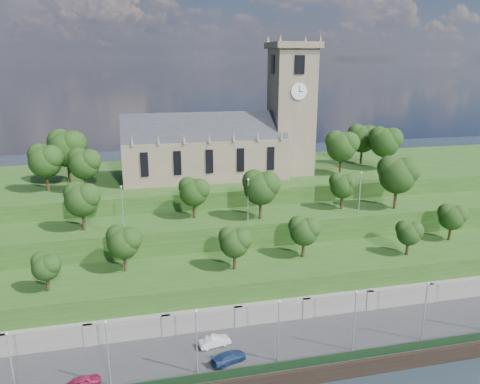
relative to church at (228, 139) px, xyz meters
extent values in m
cube|color=#2D2D30|center=(-0.79, -39.98, -21.52)|extent=(160.00, 12.00, 2.00)
cube|color=black|center=(-0.79, -46.03, -21.42)|extent=(160.00, 0.50, 2.20)
cube|color=black|center=(-0.79, -45.38, -19.92)|extent=(160.00, 0.10, 1.20)
cube|color=slate|center=(-0.79, -33.98, -20.02)|extent=(160.00, 2.00, 5.00)
cube|color=slate|center=(-35.79, -34.78, -20.02)|extent=(1.20, 0.60, 5.00)
cube|color=slate|center=(-25.79, -34.78, -20.02)|extent=(1.20, 0.60, 5.00)
cube|color=slate|center=(-15.79, -34.78, -20.02)|extent=(1.20, 0.60, 5.00)
cube|color=slate|center=(-5.79, -34.78, -20.02)|extent=(1.20, 0.60, 5.00)
cube|color=slate|center=(4.21, -34.78, -20.02)|extent=(1.20, 0.60, 5.00)
cube|color=slate|center=(14.21, -34.78, -20.02)|extent=(1.20, 0.60, 5.00)
cube|color=slate|center=(24.21, -34.78, -20.02)|extent=(1.20, 0.60, 5.00)
cube|color=#224517|center=(-0.79, -27.98, -18.52)|extent=(160.00, 12.00, 8.00)
cube|color=#224517|center=(-0.79, -16.98, -16.52)|extent=(160.00, 10.00, 12.00)
cube|color=#224517|center=(-0.79, 4.02, -15.02)|extent=(160.00, 32.00, 15.00)
cube|color=#6D5E4C|center=(-4.79, 0.02, -3.52)|extent=(32.00, 12.00, 8.00)
cube|color=#24262B|center=(-4.79, 0.02, 0.48)|extent=(32.00, 10.18, 10.18)
cone|color=#6D5E4C|center=(-18.79, -5.98, 1.38)|extent=(0.70, 0.70, 1.80)
cone|color=#6D5E4C|center=(-14.12, -5.98, 1.38)|extent=(0.70, 0.70, 1.80)
cone|color=#6D5E4C|center=(-9.46, -5.98, 1.38)|extent=(0.70, 0.70, 1.80)
cone|color=#6D5E4C|center=(-4.79, -5.98, 1.38)|extent=(0.70, 0.70, 1.80)
cone|color=#6D5E4C|center=(-0.12, -5.98, 1.38)|extent=(0.70, 0.70, 1.80)
cone|color=#6D5E4C|center=(4.54, -5.98, 1.38)|extent=(0.70, 0.70, 1.80)
cone|color=#6D5E4C|center=(9.21, -5.98, 1.38)|extent=(0.70, 0.70, 1.80)
cube|color=black|center=(-16.79, -6.06, -3.02)|extent=(1.40, 0.25, 4.50)
cube|color=black|center=(-10.79, -6.06, -3.02)|extent=(1.40, 0.25, 4.50)
cube|color=black|center=(-4.79, -6.06, -3.02)|extent=(1.40, 0.25, 4.50)
cube|color=black|center=(1.21, -6.06, -3.02)|extent=(1.40, 0.25, 4.50)
cube|color=black|center=(7.21, -6.06, -3.02)|extent=(1.40, 0.25, 4.50)
cube|color=#6D5E4C|center=(13.21, 0.02, 4.98)|extent=(8.00, 8.00, 25.00)
cube|color=#6D5E4C|center=(13.21, 0.02, 18.08)|extent=(9.20, 9.20, 1.20)
cone|color=#6D5E4C|center=(9.21, -3.98, 19.28)|extent=(0.80, 0.80, 1.60)
cone|color=#6D5E4C|center=(9.21, 4.02, 19.28)|extent=(0.80, 0.80, 1.60)
cone|color=#6D5E4C|center=(17.21, -3.98, 19.28)|extent=(0.80, 0.80, 1.60)
cone|color=#6D5E4C|center=(17.21, 4.02, 19.28)|extent=(0.80, 0.80, 1.60)
cube|color=black|center=(13.21, -4.06, 14.48)|extent=(2.00, 0.25, 3.50)
cube|color=black|center=(13.21, 4.10, 14.48)|extent=(2.00, 0.25, 3.50)
cube|color=black|center=(9.13, 0.02, 14.48)|extent=(0.25, 2.00, 3.50)
cube|color=black|center=(17.29, 0.02, 14.48)|extent=(0.25, 2.00, 3.50)
cylinder|color=white|center=(13.21, -4.10, 9.48)|extent=(3.20, 0.30, 3.20)
cylinder|color=white|center=(17.33, 0.02, 9.48)|extent=(0.30, 3.20, 3.20)
cube|color=black|center=(13.21, -4.28, 9.98)|extent=(0.12, 0.05, 1.10)
cube|color=black|center=(13.61, -4.28, 9.48)|extent=(0.80, 0.05, 0.12)
cylinder|color=black|center=(-30.88, -29.98, -13.35)|extent=(0.46, 0.46, 2.34)
sphere|color=black|center=(-30.88, -29.98, -11.09)|extent=(3.64, 3.64, 3.64)
sphere|color=black|center=(-30.15, -30.35, -10.55)|extent=(2.73, 2.73, 2.73)
sphere|color=black|center=(-31.52, -29.53, -10.37)|extent=(2.54, 2.54, 2.54)
cylinder|color=black|center=(-20.81, -25.98, -13.01)|extent=(0.49, 0.49, 3.03)
sphere|color=black|center=(-20.81, -25.98, -10.08)|extent=(4.71, 4.71, 4.71)
sphere|color=black|center=(-19.87, -26.46, -9.38)|extent=(3.53, 3.53, 3.53)
sphere|color=black|center=(-21.63, -25.40, -9.14)|extent=(3.29, 3.29, 3.29)
cylinder|color=black|center=(-5.04, -28.98, -13.12)|extent=(0.48, 0.48, 2.81)
sphere|color=black|center=(-5.04, -28.98, -10.41)|extent=(4.36, 4.36, 4.36)
sphere|color=black|center=(-4.17, -29.42, -9.75)|extent=(3.27, 3.27, 3.27)
sphere|color=black|center=(-5.81, -28.44, -9.53)|extent=(3.05, 3.05, 3.05)
cylinder|color=black|center=(6.42, -26.98, -13.10)|extent=(0.49, 0.49, 2.84)
sphere|color=black|center=(6.42, -26.98, -10.35)|extent=(4.42, 4.42, 4.42)
sphere|color=black|center=(7.31, -27.43, -9.69)|extent=(3.32, 3.32, 3.32)
sphere|color=black|center=(5.65, -26.43, -9.47)|extent=(3.10, 3.10, 3.10)
cylinder|color=black|center=(22.82, -29.98, -13.31)|extent=(0.47, 0.47, 2.42)
sphere|color=black|center=(22.82, -29.98, -10.98)|extent=(3.76, 3.76, 3.76)
sphere|color=black|center=(23.57, -30.36, -10.41)|extent=(2.82, 2.82, 2.82)
sphere|color=black|center=(22.16, -29.51, -10.22)|extent=(2.63, 2.63, 2.63)
cylinder|color=black|center=(33.44, -25.98, -13.14)|extent=(0.48, 0.48, 2.76)
sphere|color=black|center=(33.44, -25.98, -10.47)|extent=(4.29, 4.29, 4.29)
sphere|color=black|center=(34.30, -26.41, -9.83)|extent=(3.22, 3.22, 3.22)
sphere|color=black|center=(32.69, -25.45, -9.62)|extent=(3.00, 3.00, 3.00)
cylinder|color=black|center=(-26.89, -17.98, -8.84)|extent=(0.51, 0.51, 3.36)
sphere|color=black|center=(-26.89, -17.98, -5.59)|extent=(5.23, 5.23, 5.23)
sphere|color=black|center=(-25.85, -18.51, -4.80)|extent=(3.92, 3.92, 3.92)
sphere|color=black|center=(-27.81, -17.33, -4.54)|extent=(3.66, 3.66, 3.66)
cylinder|color=black|center=(-9.19, -15.98, -9.00)|extent=(0.49, 0.49, 3.03)
sphere|color=black|center=(-9.19, -15.98, -6.07)|extent=(4.72, 4.72, 4.72)
sphere|color=black|center=(-8.25, -16.46, -5.36)|extent=(3.54, 3.54, 3.54)
sphere|color=black|center=(-10.02, -15.40, -5.13)|extent=(3.30, 3.30, 3.30)
cylinder|color=black|center=(1.60, -18.98, -8.71)|extent=(0.52, 0.52, 3.62)
sphere|color=black|center=(1.60, -18.98, -5.21)|extent=(5.64, 5.64, 5.64)
sphere|color=black|center=(2.73, -19.55, -4.36)|extent=(4.23, 4.23, 4.23)
sphere|color=black|center=(0.62, -18.28, -4.08)|extent=(3.95, 3.95, 3.95)
cylinder|color=black|center=(17.35, -16.98, -9.09)|extent=(0.49, 0.49, 2.86)
sphere|color=black|center=(17.35, -16.98, -6.33)|extent=(4.45, 4.45, 4.45)
sphere|color=black|center=(18.24, -17.43, -5.66)|extent=(3.34, 3.34, 3.34)
sphere|color=black|center=(16.57, -16.43, -5.44)|extent=(3.11, 3.11, 3.11)
cylinder|color=black|center=(26.76, -18.98, -8.45)|extent=(0.54, 0.54, 4.14)
sphere|color=black|center=(26.76, -18.98, -4.46)|extent=(6.43, 6.43, 6.43)
sphere|color=black|center=(28.05, -19.63, -3.49)|extent=(4.82, 4.82, 4.82)
sphere|color=black|center=(25.63, -18.18, -3.17)|extent=(4.50, 4.50, 4.50)
cylinder|color=black|center=(-34.00, -3.98, -5.67)|extent=(0.52, 0.52, 3.71)
sphere|color=black|center=(-34.00, -3.98, -2.08)|extent=(5.77, 5.77, 5.77)
sphere|color=black|center=(-32.85, -4.56, -1.22)|extent=(4.33, 4.33, 4.33)
sphere|color=black|center=(-35.01, -3.26, -0.93)|extent=(4.04, 4.04, 4.04)
cylinder|color=black|center=(-30.97, 2.02, -5.31)|extent=(0.56, 0.56, 4.42)
sphere|color=black|center=(-30.97, 2.02, -1.04)|extent=(6.88, 6.88, 6.88)
sphere|color=black|center=(-29.60, 1.33, 0.00)|extent=(5.16, 5.16, 5.16)
sphere|color=black|center=(-32.18, 2.88, 0.34)|extent=(4.82, 4.82, 4.82)
cylinder|color=black|center=(-27.25, -5.98, -5.80)|extent=(0.51, 0.51, 3.44)
sphere|color=black|center=(-27.25, -5.98, -2.48)|extent=(5.34, 5.34, 5.34)
sphere|color=black|center=(-26.18, -6.52, -1.68)|extent=(4.01, 4.01, 4.01)
sphere|color=black|center=(-28.19, -5.32, -1.41)|extent=(3.74, 3.74, 3.74)
cylinder|color=black|center=(22.85, -3.98, -5.57)|extent=(0.53, 0.53, 3.91)
sphere|color=black|center=(22.85, -3.98, -1.79)|extent=(6.08, 6.08, 6.08)
sphere|color=black|center=(24.06, -4.59, -0.88)|extent=(4.56, 4.56, 4.56)
sphere|color=black|center=(21.78, -3.23, -0.57)|extent=(4.26, 4.26, 4.26)
cylinder|color=black|center=(31.67, 4.02, -5.56)|extent=(0.53, 0.53, 3.92)
sphere|color=black|center=(31.67, 4.02, -1.78)|extent=(6.09, 6.09, 6.09)
sphere|color=black|center=(32.88, 3.41, -0.87)|extent=(4.57, 4.57, 4.57)
sphere|color=black|center=(30.60, 4.78, -0.56)|extent=(4.26, 4.26, 4.26)
cylinder|color=black|center=(33.75, -1.98, -5.52)|extent=(0.54, 0.54, 4.00)
sphere|color=black|center=(33.75, -1.98, -1.65)|extent=(6.23, 6.23, 6.23)
sphere|color=black|center=(34.99, -2.61, -0.72)|extent=(4.67, 4.67, 4.67)
sphere|color=black|center=(32.66, -1.21, -0.41)|extent=(4.36, 4.36, 4.36)
cylinder|color=#B2B2B7|center=(-32.79, -43.48, -16.49)|extent=(0.16, 0.16, 8.07)
sphere|color=silver|center=(-32.79, -43.48, -12.33)|extent=(0.36, 0.36, 0.36)
cylinder|color=#B2B2B7|center=(-22.79, -43.48, -16.49)|extent=(0.16, 0.16, 8.07)
sphere|color=silver|center=(-22.79, -43.48, -12.33)|extent=(0.36, 0.36, 0.36)
cylinder|color=#B2B2B7|center=(-12.79, -43.48, -16.49)|extent=(0.16, 0.16, 8.07)
sphere|color=silver|center=(-12.79, -43.48, -12.33)|extent=(0.36, 0.36, 0.36)
cylinder|color=#B2B2B7|center=(-2.79, -43.48, -16.49)|extent=(0.16, 0.16, 8.07)
sphere|color=silver|center=(-2.79, -43.48, -12.33)|extent=(0.36, 0.36, 0.36)
cylinder|color=#B2B2B7|center=(7.21, -43.48, -16.49)|extent=(0.16, 0.16, 8.07)
sphere|color=silver|center=(7.21, -43.48, -12.33)|extent=(0.36, 0.36, 0.36)
cylinder|color=#B2B2B7|center=(17.21, -43.48, -16.49)|extent=(0.16, 0.16, 8.07)
sphere|color=silver|center=(17.21, -43.48, -12.33)|extent=(0.36, 0.36, 0.36)
cylinder|color=#B2B2B7|center=(-20.79, -19.98, -6.97)|extent=(0.16, 0.16, 7.10)
sphere|color=silver|center=(-20.79, -19.98, -3.30)|extent=(0.36, 0.36, 0.36)
cylinder|color=#B2B2B7|center=(-0.79, -19.98, -6.97)|extent=(0.16, 0.16, 7.10)
sphere|color=silver|center=(-0.79, -19.98, -3.30)|extent=(0.36, 0.36, 0.36)
cylinder|color=#B2B2B7|center=(19.21, -19.98, -6.97)|extent=(0.16, 0.16, 7.10)
sphere|color=silver|center=(19.21, -19.98, -3.30)|extent=(0.36, 0.36, 0.36)
imported|color=maroon|center=(-25.78, -43.10, -19.85)|extent=(4.27, 2.88, 1.35)
imported|color=silver|center=(-9.85, -38.56, -19.84)|extent=(4.35, 2.19, 1.37)
imported|color=navy|center=(-8.73, -42.37, -19.86)|extent=(4.92, 3.26, 1.32)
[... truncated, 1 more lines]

